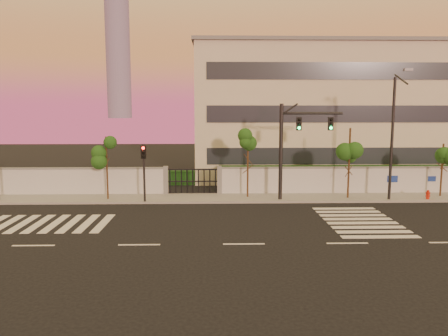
# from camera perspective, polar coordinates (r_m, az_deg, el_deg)

# --- Properties ---
(ground) EXTENTS (120.00, 120.00, 0.00)m
(ground) POSITION_cam_1_polar(r_m,az_deg,el_deg) (21.24, 2.61, -9.90)
(ground) COLOR black
(ground) RESTS_ON ground
(sidewalk) EXTENTS (60.00, 3.00, 0.15)m
(sidewalk) POSITION_cam_1_polar(r_m,az_deg,el_deg) (31.37, 1.28, -3.94)
(sidewalk) COLOR gray
(sidewalk) RESTS_ON ground
(perimeter_wall) EXTENTS (60.00, 0.36, 2.20)m
(perimeter_wall) POSITION_cam_1_polar(r_m,az_deg,el_deg) (32.67, 1.35, -1.70)
(perimeter_wall) COLOR silver
(perimeter_wall) RESTS_ON ground
(hedge_row) EXTENTS (41.00, 4.25, 1.80)m
(hedge_row) POSITION_cam_1_polar(r_m,az_deg,el_deg) (35.47, 2.85, -1.36)
(hedge_row) COLOR black
(hedge_row) RESTS_ON ground
(institutional_building) EXTENTS (24.40, 12.40, 12.25)m
(institutional_building) POSITION_cam_1_polar(r_m,az_deg,el_deg) (43.45, 12.63, 7.21)
(institutional_building) COLOR beige
(institutional_building) RESTS_ON ground
(distant_skyscraper) EXTENTS (16.00, 16.00, 118.00)m
(distant_skyscraper) POSITION_cam_1_polar(r_m,az_deg,el_deg) (311.83, -13.79, 17.83)
(distant_skyscraper) COLOR slate
(distant_skyscraper) RESTS_ON ground
(road_markings) EXTENTS (57.00, 7.62, 0.02)m
(road_markings) POSITION_cam_1_polar(r_m,az_deg,el_deg) (24.80, -1.67, -7.28)
(road_markings) COLOR silver
(road_markings) RESTS_ON ground
(street_tree_c) EXTENTS (1.42, 1.13, 4.53)m
(street_tree_c) POSITION_cam_1_polar(r_m,az_deg,el_deg) (31.33, -15.06, 1.81)
(street_tree_c) COLOR #382314
(street_tree_c) RESTS_ON ground
(street_tree_d) EXTENTS (1.56, 1.24, 5.03)m
(street_tree_d) POSITION_cam_1_polar(r_m,az_deg,el_deg) (31.03, 3.18, 2.69)
(street_tree_d) COLOR #382314
(street_tree_d) RESTS_ON ground
(street_tree_e) EXTENTS (1.59, 1.27, 5.10)m
(street_tree_e) POSITION_cam_1_polar(r_m,az_deg,el_deg) (31.92, 16.12, 2.63)
(street_tree_e) COLOR #382314
(street_tree_e) RESTS_ON ground
(street_tree_f) EXTENTS (1.57, 1.25, 3.96)m
(street_tree_f) POSITION_cam_1_polar(r_m,az_deg,el_deg) (35.10, 26.67, 1.17)
(street_tree_f) COLOR #382314
(street_tree_f) RESTS_ON ground
(traffic_signal_main) EXTENTS (4.29, 0.53, 6.78)m
(traffic_signal_main) POSITION_cam_1_polar(r_m,az_deg,el_deg) (30.45, 9.06, 3.61)
(traffic_signal_main) COLOR black
(traffic_signal_main) RESTS_ON ground
(traffic_signal_secondary) EXTENTS (0.32, 0.32, 4.09)m
(traffic_signal_secondary) POSITION_cam_1_polar(r_m,az_deg,el_deg) (29.98, -10.42, 0.26)
(traffic_signal_secondary) COLOR black
(traffic_signal_secondary) RESTS_ON ground
(streetlight_east) EXTENTS (0.53, 2.16, 8.96)m
(streetlight_east) POSITION_cam_1_polar(r_m,az_deg,el_deg) (32.01, 21.26, 4.37)
(streetlight_east) COLOR black
(streetlight_east) RESTS_ON ground
(fire_hydrant) EXTENTS (0.30, 0.30, 0.79)m
(fire_hydrant) POSITION_cam_1_polar(r_m,az_deg,el_deg) (33.77, 25.07, -3.29)
(fire_hydrant) COLOR red
(fire_hydrant) RESTS_ON ground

